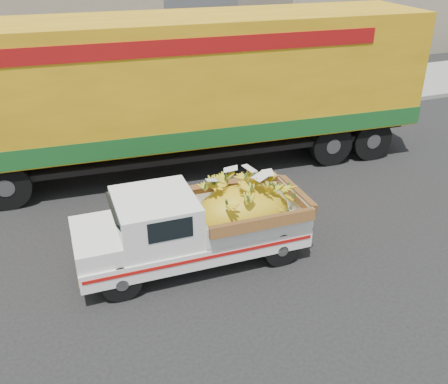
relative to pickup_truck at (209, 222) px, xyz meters
name	(u,v)px	position (x,y,z in m)	size (l,w,h in m)	color
ground	(274,234)	(1.53, 0.28, -0.79)	(100.00, 100.00, 0.00)	black
curb	(182,130)	(1.53, 6.60, -0.71)	(60.00, 0.25, 0.15)	gray
sidewalk	(163,110)	(1.53, 8.70, -0.72)	(60.00, 4.00, 0.14)	gray
pickup_truck	(209,222)	(0.00, 0.00, 0.00)	(4.23, 1.66, 1.47)	black
semi_trailer	(192,87)	(1.10, 4.15, 1.33)	(12.04, 3.42, 3.80)	black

